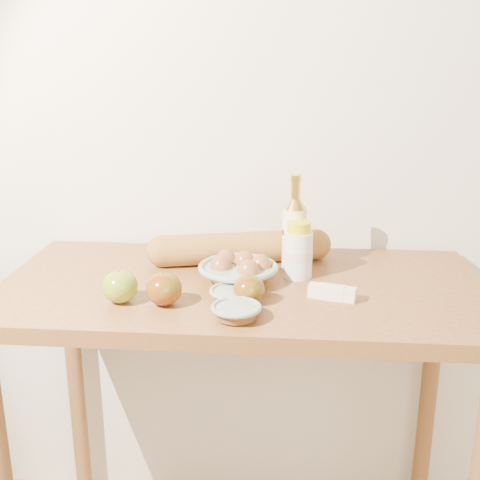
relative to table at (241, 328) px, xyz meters
name	(u,v)px	position (x,y,z in m)	size (l,w,h in m)	color
back_wall	(251,108)	(0.00, 0.33, 0.52)	(3.50, 0.02, 2.60)	silver
table	(241,328)	(0.00, 0.00, 0.00)	(1.20, 0.60, 0.90)	#955F30
bourbon_bottle	(294,232)	(0.13, 0.10, 0.23)	(0.06, 0.06, 0.25)	white
cream_bottle	(298,252)	(0.14, 0.05, 0.19)	(0.09, 0.09, 0.15)	white
egg_bowl	(239,270)	(-0.01, 0.01, 0.15)	(0.26, 0.26, 0.07)	#94A19C
baguette	(240,248)	(-0.01, 0.15, 0.17)	(0.51, 0.20, 0.08)	#B27B36
apple_yellowgreen	(120,287)	(-0.26, -0.15, 0.16)	(0.10, 0.10, 0.08)	#9C911F
apple_redgreen_front	(164,289)	(-0.16, -0.15, 0.16)	(0.10, 0.10, 0.08)	#8F0907
apple_redgreen_right	(249,289)	(0.03, -0.13, 0.16)	(0.09, 0.09, 0.07)	#960D08
sugar_bowl	(236,311)	(0.01, -0.21, 0.14)	(0.12, 0.12, 0.03)	gray
syrup_bowl	(233,295)	(-0.01, -0.12, 0.14)	(0.12, 0.12, 0.03)	#8D9A95
butter_stick	(332,293)	(0.22, -0.09, 0.14)	(0.11, 0.06, 0.03)	#F6EBBE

